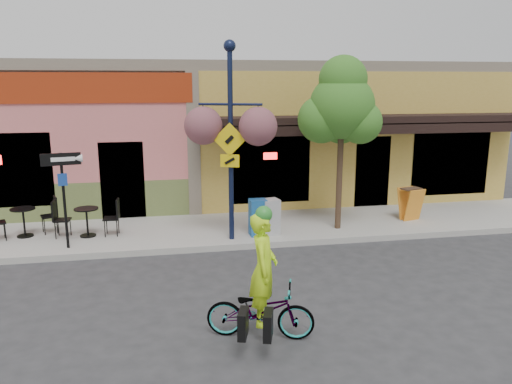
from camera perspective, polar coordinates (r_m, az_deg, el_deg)
ground at (r=11.51m, az=-0.69°, el=-7.41°), size 90.00×90.00×0.00m
sidewalk at (r=13.36m, az=-2.19°, el=-4.21°), size 24.00×3.00×0.15m
curb at (r=11.99m, az=-1.15°, el=-6.18°), size 24.00×0.12×0.15m
building at (r=18.32m, az=-4.84°, el=7.29°), size 18.20×8.20×4.50m
bicycle at (r=7.97m, az=0.49°, el=-13.42°), size 1.79×1.06×0.89m
cyclist_rider at (r=7.79m, az=0.86°, el=-10.49°), size 0.59×0.74×1.76m
lamp_post at (r=11.78m, az=-2.91°, el=5.60°), size 1.62×1.06×4.71m
one_way_sign at (r=12.14m, az=-21.05°, el=-0.99°), size 0.87×0.35×2.22m
cafe_set_left at (r=13.59m, az=-25.03°, el=-2.73°), size 1.75×1.29×0.94m
cafe_set_right at (r=13.03m, az=-18.77°, el=-2.83°), size 1.61×0.87×0.94m
newspaper_box_blue at (r=12.44m, az=0.22°, el=-2.92°), size 0.43×0.39×0.92m
newspaper_box_grey at (r=12.52m, az=1.63°, el=-2.85°), size 0.49×0.46×0.90m
street_tree at (r=12.87m, az=9.65°, el=5.50°), size 1.83×1.83×4.47m
sandwich_board at (r=14.34m, az=17.67°, el=-1.44°), size 0.63×0.52×0.91m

